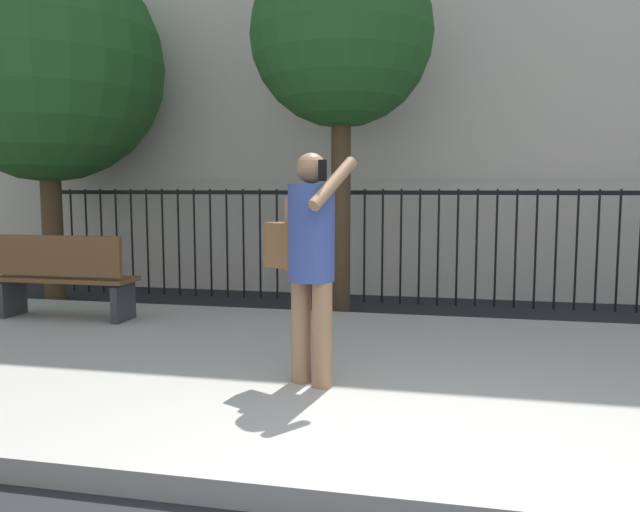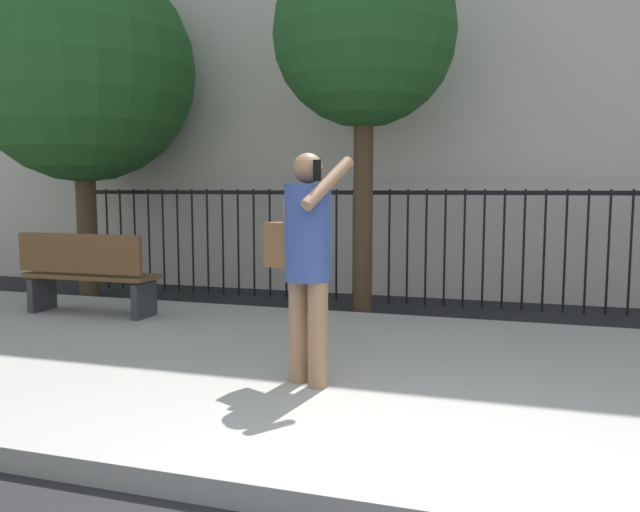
{
  "view_description": "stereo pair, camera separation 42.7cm",
  "coord_description": "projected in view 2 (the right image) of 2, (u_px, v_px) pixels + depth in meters",
  "views": [
    {
      "loc": [
        0.1,
        -2.84,
        1.61
      ],
      "look_at": [
        -0.93,
        1.92,
        1.08
      ],
      "focal_mm": 35.34,
      "sensor_mm": 36.0,
      "label": 1
    },
    {
      "loc": [
        0.51,
        -2.74,
        1.61
      ],
      "look_at": [
        -0.93,
        1.92,
        1.08
      ],
      "focal_mm": 35.34,
      "sensor_mm": 36.0,
      "label": 2
    }
  ],
  "objects": [
    {
      "name": "building_facade",
      "position": [
        490.0,
        6.0,
        10.5
      ],
      "size": [
        28.0,
        4.0,
        9.28
      ],
      "primitive_type": "cube",
      "color": "beige",
      "rests_on": "ground"
    },
    {
      "name": "street_tree_near",
      "position": [
        364.0,
        36.0,
        7.85
      ],
      "size": [
        2.3,
        2.3,
        4.68
      ],
      "color": "#4C3823",
      "rests_on": "ground"
    },
    {
      "name": "street_bench",
      "position": [
        86.0,
        272.0,
        7.22
      ],
      "size": [
        1.6,
        0.45,
        0.95
      ],
      "color": "brown",
      "rests_on": "sidewalk"
    },
    {
      "name": "iron_fence",
      "position": [
        474.0,
        232.0,
        8.42
      ],
      "size": [
        12.03,
        0.04,
        1.6
      ],
      "color": "black",
      "rests_on": "ground"
    },
    {
      "name": "sidewalk",
      "position": [
        442.0,
        382.0,
        5.0
      ],
      "size": [
        28.0,
        4.4,
        0.15
      ],
      "primitive_type": "cube",
      "color": "#9E9B93",
      "rests_on": "ground"
    },
    {
      "name": "pedestrian_on_phone",
      "position": [
        305.0,
        251.0,
        4.63
      ],
      "size": [
        0.72,
        0.58,
        1.71
      ],
      "color": "#936B4C",
      "rests_on": "sidewalk"
    },
    {
      "name": "street_tree_mid",
      "position": [
        81.0,
        70.0,
        9.13
      ],
      "size": [
        3.28,
        3.28,
        4.98
      ],
      "color": "#4C3823",
      "rests_on": "ground"
    }
  ]
}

